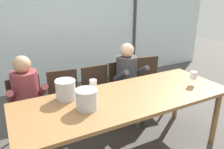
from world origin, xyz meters
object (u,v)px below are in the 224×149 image
(wine_glass_near_bucket, at_px, (93,84))
(chair_right_of_center, at_px, (123,84))
(chair_near_window_right, at_px, (149,79))
(ice_bucket_primary, at_px, (87,99))
(chair_left_of_center, at_px, (65,97))
(ice_bucket_secondary, at_px, (66,89))
(person_maroon_top, at_px, (27,97))
(chair_center, at_px, (98,91))
(chair_near_curtain, at_px, (28,105))
(dining_table, at_px, (126,102))
(wine_glass_by_left_taster, at_px, (193,76))
(person_charcoal_jacket, at_px, (129,77))

(wine_glass_near_bucket, bearing_deg, chair_right_of_center, 39.24)
(chair_near_window_right, bearing_deg, ice_bucket_primary, -140.33)
(chair_left_of_center, height_order, chair_near_window_right, same)
(chair_left_of_center, xyz_separation_m, ice_bucket_secondary, (-0.14, -0.61, 0.39))
(person_maroon_top, bearing_deg, ice_bucket_secondary, -53.12)
(chair_left_of_center, relative_size, person_maroon_top, 0.73)
(chair_center, bearing_deg, chair_left_of_center, 176.63)
(chair_near_curtain, height_order, wine_glass_near_bucket, wine_glass_near_bucket)
(chair_left_of_center, relative_size, chair_near_window_right, 1.00)
(dining_table, height_order, wine_glass_by_left_taster, wine_glass_by_left_taster)
(ice_bucket_primary, height_order, wine_glass_near_bucket, ice_bucket_primary)
(ice_bucket_secondary, bearing_deg, chair_right_of_center, 29.43)
(person_maroon_top, distance_m, ice_bucket_secondary, 0.63)
(chair_left_of_center, height_order, chair_right_of_center, same)
(wine_glass_by_left_taster, bearing_deg, chair_near_curtain, 153.34)
(chair_near_window_right, height_order, ice_bucket_primary, ice_bucket_primary)
(person_charcoal_jacket, xyz_separation_m, wine_glass_near_bucket, (-0.80, -0.49, 0.22))
(chair_near_window_right, bearing_deg, person_charcoal_jacket, -155.05)
(chair_near_window_right, height_order, person_maroon_top, person_maroon_top)
(chair_left_of_center, height_order, person_maroon_top, person_maroon_top)
(chair_left_of_center, height_order, ice_bucket_primary, ice_bucket_primary)
(person_maroon_top, relative_size, wine_glass_near_bucket, 6.80)
(chair_near_window_right, relative_size, ice_bucket_secondary, 3.83)
(dining_table, distance_m, ice_bucket_primary, 0.53)
(ice_bucket_primary, bearing_deg, person_maroon_top, 121.83)
(ice_bucket_primary, bearing_deg, chair_near_window_right, 31.85)
(chair_center, height_order, wine_glass_by_left_taster, wine_glass_by_left_taster)
(chair_left_of_center, xyz_separation_m, person_maroon_top, (-0.50, -0.15, 0.17))
(chair_center, height_order, person_maroon_top, person_maroon_top)
(chair_center, relative_size, ice_bucket_secondary, 3.83)
(wine_glass_near_bucket, bearing_deg, chair_near_window_right, 26.33)
(chair_near_curtain, xyz_separation_m, ice_bucket_primary, (0.48, -0.90, 0.38))
(person_charcoal_jacket, relative_size, ice_bucket_primary, 5.24)
(dining_table, bearing_deg, chair_near_window_right, 41.56)
(chair_near_window_right, xyz_separation_m, wine_glass_by_left_taster, (-0.07, -0.98, 0.40))
(chair_near_curtain, relative_size, person_maroon_top, 0.73)
(dining_table, height_order, chair_center, chair_center)
(ice_bucket_primary, bearing_deg, chair_near_curtain, 117.95)
(chair_near_window_right, relative_size, ice_bucket_primary, 3.83)
(chair_near_window_right, bearing_deg, chair_left_of_center, -171.99)
(ice_bucket_secondary, bearing_deg, chair_near_window_right, 20.95)
(chair_near_curtain, distance_m, chair_near_window_right, 1.97)
(wine_glass_by_left_taster, bearing_deg, ice_bucket_secondary, 166.81)
(person_charcoal_jacket, bearing_deg, chair_right_of_center, 85.86)
(chair_center, relative_size, person_charcoal_jacket, 0.73)
(chair_near_curtain, xyz_separation_m, person_maroon_top, (-0.00, -0.13, 0.17))
(chair_right_of_center, bearing_deg, chair_center, 178.34)
(chair_near_window_right, bearing_deg, chair_right_of_center, -173.59)
(chair_near_window_right, bearing_deg, wine_glass_by_left_taster, -86.16)
(chair_near_curtain, xyz_separation_m, ice_bucket_secondary, (0.36, -0.59, 0.39))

